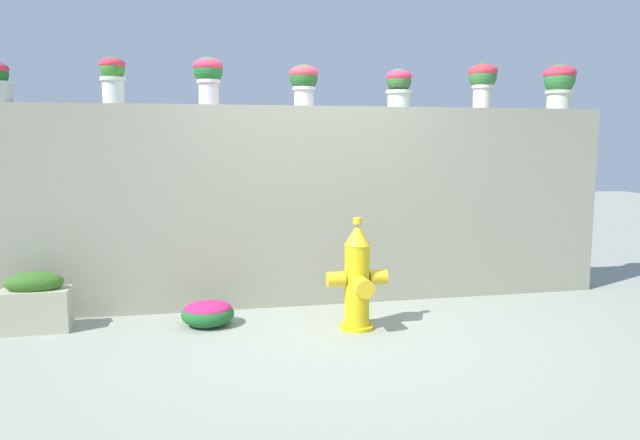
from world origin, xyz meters
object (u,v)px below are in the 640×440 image
potted_plant_1 (113,75)px  planter_box (35,303)px  fire_hydrant (357,279)px  potted_plant_4 (399,85)px  potted_plant_6 (559,82)px  potted_plant_5 (483,79)px  potted_plant_2 (208,74)px  flower_bush_left (208,312)px  potted_plant_3 (304,80)px

potted_plant_1 → planter_box: (-0.63, -0.45, -1.87)m
fire_hydrant → planter_box: size_ratio=1.71×
potted_plant_1 → potted_plant_4: bearing=-0.0°
potted_plant_4 → potted_plant_6: bearing=-0.9°
potted_plant_5 → planter_box: 4.55m
potted_plant_2 → planter_box: potted_plant_2 is taller
planter_box → potted_plant_1: bearing=35.5°
potted_plant_2 → planter_box: size_ratio=0.78×
flower_bush_left → potted_plant_6: bearing=8.8°
fire_hydrant → planter_box: bearing=169.5°
potted_plant_4 → flower_bush_left: potted_plant_4 is taller
potted_plant_5 → fire_hydrant: 2.48m
planter_box → flower_bush_left: bearing=-5.4°
potted_plant_1 → flower_bush_left: (0.75, -0.58, -1.99)m
potted_plant_2 → potted_plant_3: (0.87, 0.05, -0.03)m
potted_plant_4 → potted_plant_6: (1.69, -0.03, 0.06)m
potted_plant_4 → flower_bush_left: size_ratio=0.83×
potted_plant_4 → planter_box: size_ratio=0.68×
potted_plant_2 → potted_plant_4: (1.79, 0.03, -0.06)m
potted_plant_5 → flower_bush_left: 3.45m
potted_plant_3 → potted_plant_1: bearing=-179.4°
potted_plant_1 → potted_plant_5: size_ratio=0.92×
potted_plant_6 → potted_plant_5: bearing=177.6°
potted_plant_1 → potted_plant_3: bearing=0.6°
potted_plant_3 → potted_plant_5: bearing=-0.3°
potted_plant_4 → potted_plant_1: bearing=180.0°
potted_plant_3 → potted_plant_4: bearing=-1.2°
potted_plant_3 → potted_plant_2: bearing=-176.7°
potted_plant_1 → potted_plant_2: 0.82m
potted_plant_3 → fire_hydrant: 1.95m
potted_plant_2 → potted_plant_3: potted_plant_2 is taller
potted_plant_4 → fire_hydrant: 2.00m
flower_bush_left → potted_plant_4: bearing=17.3°
potted_plant_1 → fire_hydrant: potted_plant_1 is taller
potted_plant_1 → fire_hydrant: bearing=-25.3°
potted_plant_3 → planter_box: (-2.31, -0.46, -1.87)m
potted_plant_6 → fire_hydrant: potted_plant_6 is taller
potted_plant_3 → flower_bush_left: 2.28m
potted_plant_5 → potted_plant_6: 0.82m
potted_plant_5 → fire_hydrant: size_ratio=0.48×
potted_plant_3 → potted_plant_4: size_ratio=1.06×
potted_plant_4 → fire_hydrant: (-0.65, -0.92, -1.65)m
potted_plant_6 → fire_hydrant: (-2.33, -0.90, -1.72)m
potted_plant_1 → potted_plant_3: (1.69, 0.02, -0.00)m
potted_plant_3 → potted_plant_5: (1.79, -0.01, 0.05)m
potted_plant_3 → potted_plant_4: (0.92, -0.02, -0.03)m
potted_plant_3 → flower_bush_left: size_ratio=0.88×
potted_plant_1 → potted_plant_6: potted_plant_6 is taller
potted_plant_2 → potted_plant_4: size_ratio=1.16×
potted_plant_1 → potted_plant_3: 1.69m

